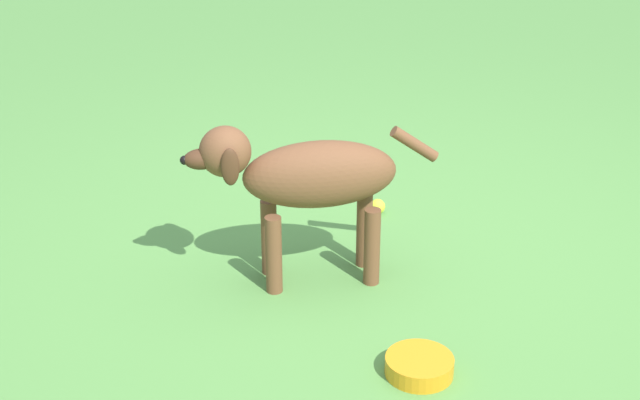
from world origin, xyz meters
TOP-DOWN VIEW (x-y plane):
  - ground at (0.00, 0.00)m, footprint 14.00×14.00m
  - dog at (-0.24, 0.17)m, footprint 0.84×0.51m
  - tennis_ball_0 at (0.35, 0.42)m, footprint 0.07×0.07m
  - tennis_ball_1 at (0.36, 0.73)m, footprint 0.07×0.07m
  - water_bowl at (-0.33, -0.54)m, footprint 0.22×0.22m

SIDE VIEW (x-z plane):
  - ground at x=0.00m, z-range 0.00..0.00m
  - water_bowl at x=-0.33m, z-range 0.00..0.06m
  - tennis_ball_0 at x=0.35m, z-range 0.00..0.07m
  - tennis_ball_1 at x=0.36m, z-range 0.00..0.07m
  - dog at x=-0.24m, z-range 0.10..0.73m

